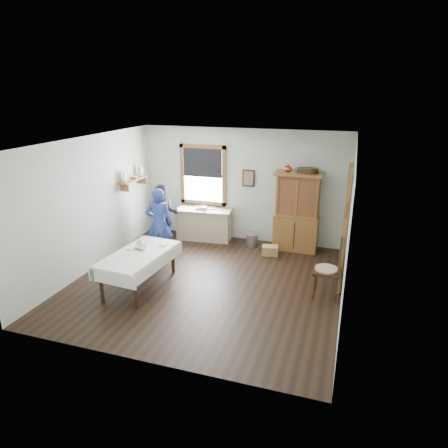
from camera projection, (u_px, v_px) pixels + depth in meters
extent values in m
cube|color=black|center=(208.00, 282.00, 7.75)|extent=(5.00, 5.00, 0.01)
cube|color=beige|center=(205.00, 142.00, 6.88)|extent=(5.00, 5.00, 0.01)
cube|color=#B0BAAC|center=(243.00, 186.00, 9.57)|extent=(5.00, 0.01, 2.70)
cube|color=#B0BAAC|center=(138.00, 273.00, 5.07)|extent=(5.00, 0.01, 2.70)
cube|color=#B0BAAC|center=(90.00, 204.00, 8.04)|extent=(0.01, 5.00, 2.70)
cube|color=#B0BAAC|center=(348.00, 230.00, 6.59)|extent=(0.01, 5.00, 2.70)
cube|color=white|center=(203.00, 175.00, 9.78)|extent=(1.00, 0.02, 1.30)
cube|color=brown|center=(202.00, 146.00, 9.53)|extent=(1.18, 0.06, 0.09)
cube|color=brown|center=(203.00, 202.00, 9.98)|extent=(1.18, 0.06, 0.09)
cube|color=brown|center=(182.00, 174.00, 9.91)|extent=(0.09, 0.06, 1.48)
cube|color=brown|center=(224.00, 177.00, 9.60)|extent=(0.09, 0.06, 1.48)
cube|color=black|center=(202.00, 163.00, 9.64)|extent=(0.98, 0.03, 0.69)
cube|color=#453F31|center=(346.00, 230.00, 7.46)|extent=(0.03, 0.90, 2.10)
cube|color=brown|center=(344.00, 240.00, 7.01)|extent=(0.08, 0.12, 2.10)
cube|color=brown|center=(346.00, 222.00, 7.93)|extent=(0.08, 0.12, 2.10)
cube|color=brown|center=(351.00, 172.00, 7.11)|extent=(0.08, 1.14, 0.12)
cube|color=brown|center=(133.00, 179.00, 9.29)|extent=(0.24, 1.00, 0.04)
cube|color=brown|center=(125.00, 188.00, 8.96)|extent=(0.22, 0.03, 0.18)
cube|color=brown|center=(142.00, 180.00, 9.68)|extent=(0.22, 0.03, 0.18)
cube|color=tan|center=(126.00, 177.00, 8.98)|extent=(0.03, 0.22, 0.24)
cylinder|color=silver|center=(140.00, 171.00, 9.56)|extent=(0.12, 0.12, 0.22)
cube|color=#362112|center=(248.00, 178.00, 9.42)|extent=(0.30, 0.04, 0.40)
torus|color=black|center=(348.00, 204.00, 6.75)|extent=(0.01, 0.27, 0.27)
cube|color=tan|center=(204.00, 224.00, 9.83)|extent=(1.38, 0.62, 0.77)
cube|color=brown|center=(297.00, 212.00, 9.04)|extent=(1.07, 0.52, 1.81)
cube|color=white|center=(140.00, 270.00, 7.50)|extent=(1.03, 1.76, 0.68)
cube|color=#362112|center=(327.00, 268.00, 7.06)|extent=(0.51, 0.51, 1.11)
cube|color=gray|center=(252.00, 240.00, 9.46)|extent=(0.34, 0.34, 0.30)
cube|color=tan|center=(270.00, 250.00, 8.98)|extent=(0.40, 0.31, 0.21)
imported|color=navy|center=(159.00, 226.00, 8.64)|extent=(0.61, 0.49, 1.47)
imported|color=black|center=(164.00, 217.00, 9.49)|extent=(0.80, 0.72, 1.34)
imported|color=silver|center=(139.00, 244.00, 7.70)|extent=(0.14, 0.14, 0.09)
imported|color=silver|center=(143.00, 248.00, 7.49)|extent=(0.12, 0.12, 0.10)
imported|color=silver|center=(140.00, 247.00, 7.59)|extent=(0.24, 0.24, 0.06)
imported|color=#786450|center=(207.00, 209.00, 9.74)|extent=(0.27, 0.28, 0.02)
imported|color=silver|center=(199.00, 208.00, 9.70)|extent=(0.27, 0.27, 0.07)
imported|color=silver|center=(134.00, 177.00, 9.32)|extent=(0.22, 0.22, 0.05)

